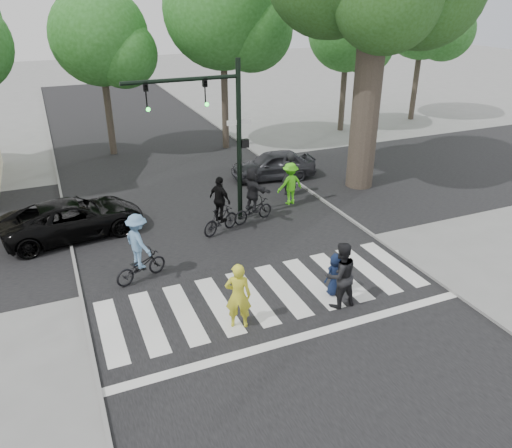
% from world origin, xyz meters
% --- Properties ---
extents(ground, '(120.00, 120.00, 0.00)m').
position_xyz_m(ground, '(0.00, 0.00, 0.00)').
color(ground, gray).
rests_on(ground, ground).
extents(road_stem, '(10.00, 70.00, 0.01)m').
position_xyz_m(road_stem, '(0.00, 5.00, 0.01)').
color(road_stem, black).
rests_on(road_stem, ground).
extents(road_cross, '(70.00, 10.00, 0.01)m').
position_xyz_m(road_cross, '(0.00, 8.00, 0.01)').
color(road_cross, black).
rests_on(road_cross, ground).
extents(curb_left, '(0.10, 70.00, 0.10)m').
position_xyz_m(curb_left, '(-5.05, 5.00, 0.05)').
color(curb_left, gray).
rests_on(curb_left, ground).
extents(curb_right, '(0.10, 70.00, 0.10)m').
position_xyz_m(curb_right, '(5.05, 5.00, 0.05)').
color(curb_right, gray).
rests_on(curb_right, ground).
extents(crosswalk, '(10.00, 3.85, 0.01)m').
position_xyz_m(crosswalk, '(0.00, 0.66, 0.01)').
color(crosswalk, silver).
rests_on(crosswalk, ground).
extents(traffic_signal, '(4.45, 0.29, 6.00)m').
position_xyz_m(traffic_signal, '(0.35, 6.20, 3.90)').
color(traffic_signal, black).
rests_on(traffic_signal, ground).
extents(bg_tree_2, '(5.04, 4.80, 8.40)m').
position_xyz_m(bg_tree_2, '(-1.76, 16.62, 5.78)').
color(bg_tree_2, brown).
rests_on(bg_tree_2, ground).
extents(bg_tree_3, '(6.30, 6.00, 10.20)m').
position_xyz_m(bg_tree_3, '(4.31, 15.27, 6.94)').
color(bg_tree_3, brown).
rests_on(bg_tree_3, ground).
extents(bg_tree_4, '(4.83, 4.60, 8.15)m').
position_xyz_m(bg_tree_4, '(12.23, 16.12, 5.64)').
color(bg_tree_4, brown).
rests_on(bg_tree_4, ground).
extents(bg_tree_5, '(5.67, 5.40, 9.30)m').
position_xyz_m(bg_tree_5, '(18.27, 16.69, 6.36)').
color(bg_tree_5, brown).
rests_on(bg_tree_5, ground).
extents(pedestrian_woman, '(0.80, 0.68, 1.88)m').
position_xyz_m(pedestrian_woman, '(-1.33, -0.10, 0.94)').
color(pedestrian_woman, yellow).
rests_on(pedestrian_woman, ground).
extents(pedestrian_child, '(0.68, 0.48, 1.30)m').
position_xyz_m(pedestrian_child, '(1.81, 0.24, 0.65)').
color(pedestrian_child, '#101B38').
rests_on(pedestrian_child, ground).
extents(pedestrian_adult, '(0.96, 0.75, 1.96)m').
position_xyz_m(pedestrian_adult, '(1.61, -0.31, 0.98)').
color(pedestrian_adult, black).
rests_on(pedestrian_adult, ground).
extents(cyclist_left, '(1.81, 1.27, 2.17)m').
position_xyz_m(cyclist_left, '(-3.21, 3.26, 0.94)').
color(cyclist_left, black).
rests_on(cyclist_left, ground).
extents(cyclist_mid, '(1.69, 1.10, 2.15)m').
position_xyz_m(cyclist_mid, '(0.12, 5.38, 0.88)').
color(cyclist_mid, black).
rests_on(cyclist_mid, ground).
extents(cyclist_right, '(1.83, 1.69, 2.20)m').
position_xyz_m(cyclist_right, '(1.58, 5.83, 0.98)').
color(cyclist_right, black).
rests_on(cyclist_right, ground).
extents(car_suv, '(5.14, 2.89, 1.36)m').
position_xyz_m(car_suv, '(-4.80, 7.23, 0.68)').
color(car_suv, black).
rests_on(car_suv, ground).
extents(car_grey, '(4.11, 2.10, 1.34)m').
position_xyz_m(car_grey, '(4.30, 9.86, 0.67)').
color(car_grey, '#303035').
rests_on(car_grey, ground).
extents(bystander_hivis, '(1.20, 0.78, 1.76)m').
position_xyz_m(bystander_hivis, '(3.65, 6.82, 0.88)').
color(bystander_hivis, '#54E01B').
rests_on(bystander_hivis, ground).
extents(bystander_dark, '(0.83, 0.74, 1.90)m').
position_xyz_m(bystander_dark, '(4.08, 7.71, 0.95)').
color(bystander_dark, black).
rests_on(bystander_dark, ground).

